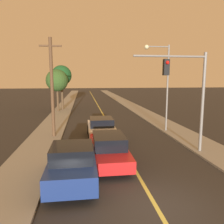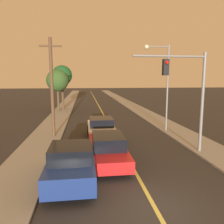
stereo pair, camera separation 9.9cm
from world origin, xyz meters
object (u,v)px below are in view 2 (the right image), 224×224
at_px(car_near_lane_front, 108,148).
at_px(streetlamp_right, 162,76).
at_px(tree_left_near, 62,76).
at_px(car_near_lane_second, 101,128).
at_px(tree_left_far, 58,81).
at_px(car_outer_lane_front, 71,164).
at_px(traffic_signal_mast, 187,86).
at_px(utility_pole_left, 52,86).

distance_m(car_near_lane_front, streetlamp_right, 8.88).
distance_m(car_near_lane_front, tree_left_near, 21.12).
height_order(car_near_lane_second, tree_left_near, tree_left_near).
xyz_separation_m(tree_left_near, tree_left_far, (-0.46, -1.57, -0.65)).
bearing_deg(tree_left_near, tree_left_far, -106.24).
distance_m(car_outer_lane_front, tree_left_far, 21.45).
height_order(car_near_lane_front, traffic_signal_mast, traffic_signal_mast).
height_order(streetlamp_right, tree_left_near, streetlamp_right).
relative_size(car_outer_lane_front, streetlamp_right, 0.57).
relative_size(car_near_lane_second, streetlamp_right, 0.63).
relative_size(car_near_lane_second, car_outer_lane_front, 1.11).
relative_size(traffic_signal_mast, tree_left_far, 1.04).
bearing_deg(streetlamp_right, car_outer_lane_front, -129.55).
relative_size(car_near_lane_front, tree_left_far, 0.91).
xyz_separation_m(car_near_lane_front, traffic_signal_mast, (4.69, 0.72, 3.29)).
distance_m(car_near_lane_second, tree_left_near, 16.59).
relative_size(tree_left_near, tree_left_far, 1.11).
relative_size(car_near_lane_front, car_near_lane_second, 1.15).
xyz_separation_m(car_near_lane_second, tree_left_near, (-4.24, 15.52, 4.06)).
xyz_separation_m(streetlamp_right, tree_left_near, (-9.36, 14.16, 0.20)).
bearing_deg(utility_pole_left, tree_left_far, 94.83).
relative_size(streetlamp_right, tree_left_near, 1.13).
distance_m(car_near_lane_second, tree_left_far, 15.10).
height_order(traffic_signal_mast, streetlamp_right, streetlamp_right).
bearing_deg(tree_left_far, utility_pole_left, -85.17).
bearing_deg(car_near_lane_second, tree_left_far, 108.61).
relative_size(traffic_signal_mast, tree_left_near, 0.94).
distance_m(car_outer_lane_front, tree_left_near, 23.04).
xyz_separation_m(utility_pole_left, tree_left_far, (-1.13, 13.34, 0.30)).
height_order(car_outer_lane_front, streetlamp_right, streetlamp_right).
bearing_deg(utility_pole_left, traffic_signal_mast, -29.34).
relative_size(utility_pole_left, tree_left_near, 1.17).
xyz_separation_m(car_near_lane_second, streetlamp_right, (5.13, 1.36, 3.85)).
bearing_deg(car_outer_lane_front, tree_left_far, 97.82).
xyz_separation_m(streetlamp_right, tree_left_far, (-9.82, 12.59, -0.44)).
relative_size(car_outer_lane_front, tree_left_far, 0.72).
bearing_deg(streetlamp_right, utility_pole_left, -175.06).
xyz_separation_m(car_outer_lane_front, tree_left_near, (-2.42, 22.56, 4.00)).
height_order(car_outer_lane_front, tree_left_far, tree_left_far).
bearing_deg(tree_left_far, car_near_lane_front, -75.91).
distance_m(car_near_lane_front, car_near_lane_second, 4.76).
bearing_deg(tree_left_near, utility_pole_left, -87.43).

